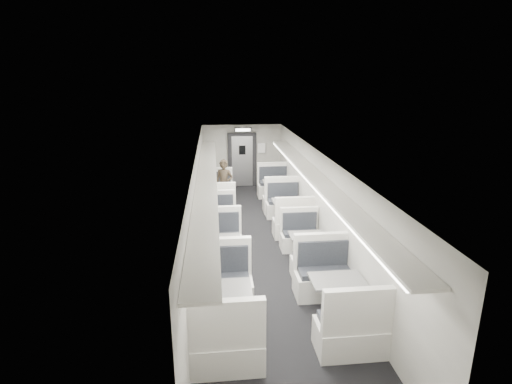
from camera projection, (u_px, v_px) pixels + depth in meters
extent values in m
cube|color=black|center=(260.00, 251.00, 10.06)|extent=(3.00, 12.00, 0.12)
cube|color=silver|center=(260.00, 152.00, 9.35)|extent=(3.00, 12.00, 0.12)
cube|color=beige|center=(242.00, 155.00, 15.49)|extent=(3.00, 0.12, 2.40)
cube|color=beige|center=(195.00, 206.00, 9.55)|extent=(0.12, 12.00, 2.40)
cube|color=beige|center=(322.00, 201.00, 9.87)|extent=(0.12, 12.00, 2.40)
cube|color=white|center=(218.00, 210.00, 12.23)|extent=(1.06, 0.59, 0.45)
cube|color=black|center=(218.00, 201.00, 12.18)|extent=(0.94, 0.47, 0.10)
cube|color=white|center=(218.00, 194.00, 11.86)|extent=(1.06, 0.12, 0.70)
cube|color=white|center=(218.00, 195.00, 13.72)|extent=(1.06, 0.59, 0.45)
cube|color=black|center=(217.00, 188.00, 13.61)|extent=(0.94, 0.47, 0.10)
cube|color=white|center=(217.00, 178.00, 13.76)|extent=(1.06, 0.12, 0.70)
cylinder|color=#B4B4B7|center=(218.00, 199.00, 12.94)|extent=(0.10, 0.10, 0.69)
cylinder|color=#B4B4B7|center=(218.00, 208.00, 13.04)|extent=(0.36, 0.36, 0.03)
cube|color=gray|center=(217.00, 187.00, 12.83)|extent=(0.88, 0.60, 0.04)
cube|color=white|center=(220.00, 240.00, 10.07)|extent=(0.97, 0.54, 0.41)
cube|color=black|center=(219.00, 230.00, 10.02)|extent=(0.86, 0.43, 0.09)
cube|color=white|center=(219.00, 223.00, 9.73)|extent=(0.97, 0.11, 0.64)
cube|color=white|center=(219.00, 220.00, 11.42)|extent=(0.97, 0.54, 0.41)
cube|color=black|center=(218.00, 212.00, 11.33)|extent=(0.86, 0.43, 0.09)
cube|color=white|center=(218.00, 201.00, 11.46)|extent=(0.97, 0.11, 0.64)
cylinder|color=#B4B4B7|center=(219.00, 226.00, 10.72)|extent=(0.09, 0.09, 0.63)
cylinder|color=#B4B4B7|center=(219.00, 236.00, 10.80)|extent=(0.33, 0.33, 0.03)
cube|color=gray|center=(219.00, 213.00, 10.62)|extent=(0.80, 0.55, 0.04)
cube|color=white|center=(221.00, 278.00, 8.14)|extent=(1.08, 0.60, 0.46)
cube|color=black|center=(221.00, 265.00, 8.09)|extent=(0.95, 0.48, 0.10)
cube|color=white|center=(221.00, 256.00, 7.76)|extent=(1.08, 0.12, 0.71)
cube|color=white|center=(220.00, 246.00, 9.65)|extent=(1.08, 0.60, 0.46)
cube|color=black|center=(220.00, 236.00, 9.54)|extent=(0.95, 0.48, 0.10)
cube|color=white|center=(219.00, 220.00, 9.69)|extent=(1.08, 0.12, 0.71)
cylinder|color=#B4B4B7|center=(220.00, 256.00, 8.86)|extent=(0.10, 0.10, 0.70)
cylinder|color=#B4B4B7|center=(221.00, 269.00, 8.95)|extent=(0.37, 0.37, 0.03)
cube|color=gray|center=(220.00, 239.00, 8.75)|extent=(0.89, 0.61, 0.04)
cube|color=white|center=(225.00, 352.00, 5.94)|extent=(1.16, 0.65, 0.49)
cube|color=black|center=(224.00, 333.00, 5.89)|extent=(1.03, 0.51, 0.11)
cube|color=white|center=(224.00, 325.00, 5.54)|extent=(1.16, 0.13, 0.77)
cube|color=white|center=(222.00, 292.00, 7.57)|extent=(1.16, 0.65, 0.49)
cube|color=black|center=(222.00, 279.00, 7.45)|extent=(1.03, 0.51, 0.11)
cube|color=white|center=(221.00, 257.00, 7.62)|extent=(1.16, 0.13, 0.77)
cylinder|color=#B4B4B7|center=(223.00, 312.00, 6.72)|extent=(0.11, 0.11, 0.75)
cylinder|color=#B4B4B7|center=(224.00, 330.00, 6.82)|extent=(0.39, 0.39, 0.03)
cube|color=gray|center=(222.00, 289.00, 6.60)|extent=(0.96, 0.66, 0.04)
cube|color=white|center=(281.00, 204.00, 12.74)|extent=(1.11, 0.62, 0.47)
cube|color=black|center=(281.00, 195.00, 12.68)|extent=(0.99, 0.49, 0.11)
cube|color=white|center=(282.00, 188.00, 12.35)|extent=(1.11, 0.13, 0.74)
cube|color=white|center=(273.00, 190.00, 14.30)|extent=(1.11, 0.62, 0.47)
cube|color=black|center=(274.00, 183.00, 14.19)|extent=(0.99, 0.49, 0.11)
cube|color=white|center=(273.00, 172.00, 14.35)|extent=(1.11, 0.13, 0.74)
cylinder|color=#B4B4B7|center=(277.00, 193.00, 13.48)|extent=(0.11, 0.11, 0.73)
cylinder|color=#B4B4B7|center=(277.00, 203.00, 13.58)|extent=(0.38, 0.38, 0.03)
cube|color=gray|center=(277.00, 182.00, 13.37)|extent=(0.93, 0.63, 0.04)
cube|color=white|center=(293.00, 228.00, 10.79)|extent=(1.08, 0.60, 0.46)
cube|color=black|center=(293.00, 218.00, 10.74)|extent=(0.96, 0.48, 0.10)
cube|color=white|center=(295.00, 210.00, 10.42)|extent=(1.08, 0.12, 0.71)
cube|color=white|center=(283.00, 209.00, 12.31)|extent=(1.08, 0.60, 0.46)
cube|color=black|center=(284.00, 201.00, 12.20)|extent=(0.96, 0.48, 0.10)
cube|color=white|center=(282.00, 189.00, 12.35)|extent=(1.08, 0.12, 0.71)
cylinder|color=#B4B4B7|center=(288.00, 214.00, 11.52)|extent=(0.10, 0.10, 0.70)
cylinder|color=#B4B4B7|center=(288.00, 225.00, 11.61)|extent=(0.37, 0.37, 0.03)
cube|color=gray|center=(288.00, 201.00, 11.41)|extent=(0.90, 0.61, 0.04)
cube|color=white|center=(314.00, 268.00, 8.62)|extent=(0.96, 0.54, 0.41)
cube|color=black|center=(314.00, 256.00, 8.58)|extent=(0.85, 0.43, 0.09)
cube|color=white|center=(317.00, 249.00, 8.29)|extent=(0.96, 0.11, 0.64)
cube|color=white|center=(300.00, 241.00, 9.98)|extent=(0.96, 0.54, 0.41)
cube|color=black|center=(300.00, 233.00, 9.88)|extent=(0.85, 0.43, 0.09)
cube|color=white|center=(299.00, 219.00, 10.01)|extent=(0.96, 0.11, 0.64)
cylinder|color=#B4B4B7|center=(306.00, 249.00, 9.27)|extent=(0.09, 0.09, 0.63)
cylinder|color=#B4B4B7|center=(306.00, 261.00, 9.35)|extent=(0.33, 0.33, 0.03)
cube|color=gray|center=(307.00, 235.00, 9.17)|extent=(0.80, 0.55, 0.04)
cube|color=white|center=(352.00, 337.00, 6.28)|extent=(1.13, 0.63, 0.48)
cube|color=black|center=(352.00, 320.00, 6.23)|extent=(1.00, 0.50, 0.11)
cube|color=white|center=(360.00, 311.00, 5.89)|extent=(1.13, 0.13, 0.75)
cube|color=white|center=(323.00, 284.00, 7.87)|extent=(1.13, 0.63, 0.48)
cube|color=black|center=(325.00, 271.00, 7.76)|extent=(1.00, 0.50, 0.11)
cube|color=white|center=(322.00, 251.00, 7.92)|extent=(1.13, 0.13, 0.75)
cylinder|color=#B4B4B7|center=(336.00, 301.00, 7.04)|extent=(0.11, 0.11, 0.74)
cylinder|color=#B4B4B7|center=(335.00, 319.00, 7.14)|extent=(0.38, 0.38, 0.03)
cube|color=gray|center=(338.00, 280.00, 6.92)|extent=(0.94, 0.64, 0.04)
imported|color=black|center=(224.00, 185.00, 12.83)|extent=(0.69, 0.57, 1.63)
cube|color=black|center=(202.00, 168.00, 12.76)|extent=(0.02, 1.18, 0.84)
cube|color=black|center=(199.00, 186.00, 10.66)|extent=(0.02, 1.18, 0.84)
cube|color=black|center=(196.00, 213.00, 8.56)|extent=(0.02, 1.18, 0.84)
cube|color=black|center=(191.00, 258.00, 6.46)|extent=(0.02, 1.18, 0.84)
cube|color=white|center=(207.00, 179.00, 9.09)|extent=(0.46, 10.40, 0.05)
cube|color=white|center=(215.00, 181.00, 9.12)|extent=(0.05, 10.20, 0.04)
cube|color=white|center=(315.00, 176.00, 9.35)|extent=(0.46, 10.40, 0.05)
cube|color=white|center=(306.00, 179.00, 9.34)|extent=(0.05, 10.20, 0.04)
cube|color=black|center=(242.00, 160.00, 15.42)|extent=(1.10, 0.10, 2.10)
cube|color=#B4B4B7|center=(242.00, 161.00, 15.40)|extent=(0.80, 0.05, 1.95)
cube|color=black|center=(242.00, 150.00, 15.24)|extent=(0.25, 0.02, 0.35)
cube|color=black|center=(243.00, 130.00, 14.60)|extent=(0.62, 0.10, 0.16)
cube|color=white|center=(243.00, 130.00, 14.54)|extent=(0.54, 0.02, 0.10)
cube|color=white|center=(262.00, 148.00, 15.35)|extent=(0.32, 0.02, 0.40)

